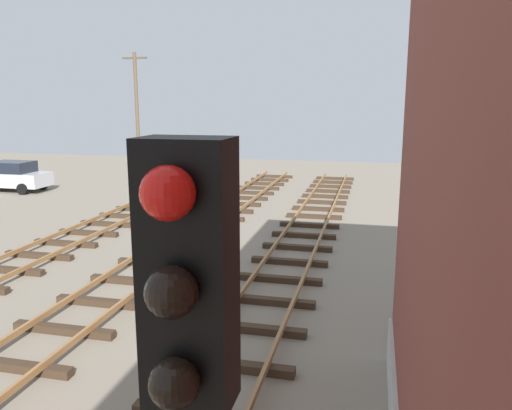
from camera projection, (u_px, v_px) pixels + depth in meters
parked_car_silver at (13, 176)px, 29.83m from camera, size 4.20×2.04×1.76m
utility_pole_far at (137, 112)px, 35.65m from camera, size 1.80×0.24×8.55m
track_worker_foreground at (152, 283)px, 12.14m from camera, size 0.40×0.40×1.87m
track_worker_distant at (218, 260)px, 13.91m from camera, size 0.40×0.40×1.87m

